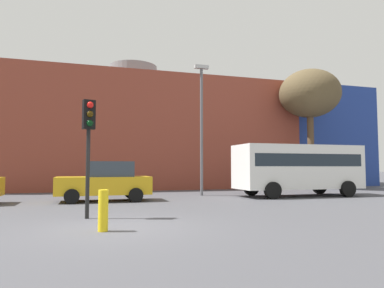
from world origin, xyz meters
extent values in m
plane|color=#47474C|center=(0.00, 0.00, 0.00)|extent=(200.00, 200.00, 0.00)
cube|color=brown|center=(2.90, 20.48, 4.07)|extent=(23.64, 13.18, 8.15)
cube|color=navy|center=(18.77, 20.48, 4.17)|extent=(8.10, 11.86, 8.34)
cylinder|color=slate|center=(2.90, 20.48, 9.15)|extent=(4.00, 4.00, 2.00)
cube|color=gold|center=(-0.01, 7.35, 0.72)|extent=(4.19, 1.80, 0.80)
cube|color=#333D47|center=(0.24, 7.35, 1.47)|extent=(2.10, 1.60, 0.70)
cylinder|color=black|center=(-1.36, 6.43, 0.32)|extent=(0.64, 0.22, 0.64)
cylinder|color=black|center=(-1.36, 8.27, 0.32)|extent=(0.64, 0.22, 0.64)
cylinder|color=black|center=(1.33, 6.43, 0.32)|extent=(0.64, 0.22, 0.64)
cylinder|color=black|center=(1.33, 8.27, 0.32)|extent=(0.64, 0.22, 0.64)
cube|color=white|center=(10.14, 7.23, 1.57)|extent=(6.80, 2.30, 2.30)
cube|color=#1E2833|center=(10.14, 7.23, 1.92)|extent=(6.26, 2.32, 0.64)
cylinder|color=black|center=(7.94, 6.06, 0.42)|extent=(0.84, 0.28, 0.84)
cylinder|color=black|center=(7.94, 8.40, 0.42)|extent=(0.84, 0.28, 0.84)
cylinder|color=black|center=(12.34, 6.06, 0.42)|extent=(0.84, 0.28, 0.84)
cylinder|color=black|center=(12.34, 8.40, 0.42)|extent=(0.84, 0.28, 0.84)
cylinder|color=black|center=(-0.75, 1.85, 1.36)|extent=(0.12, 0.12, 2.71)
cube|color=black|center=(-0.75, 1.85, 3.16)|extent=(0.41, 0.32, 0.90)
sphere|color=red|center=(-0.72, 1.72, 3.44)|extent=(0.20, 0.20, 0.20)
sphere|color=#3C2905|center=(-0.72, 1.72, 3.16)|extent=(0.20, 0.20, 0.20)
sphere|color=black|center=(-0.72, 1.72, 2.88)|extent=(0.20, 0.20, 0.20)
cylinder|color=brown|center=(14.68, 12.43, 2.86)|extent=(0.47, 0.47, 5.71)
ellipsoid|color=brown|center=(14.68, 12.43, 6.91)|extent=(4.37, 4.37, 3.49)
cylinder|color=yellow|center=(-0.38, -0.47, 0.50)|extent=(0.24, 0.24, 1.00)
cylinder|color=#59595E|center=(5.32, 9.19, 3.52)|extent=(0.16, 0.16, 7.05)
cube|color=#B2B2B2|center=(5.32, 9.19, 7.20)|extent=(0.80, 0.24, 0.20)
camera|label=1|loc=(-0.79, -9.34, 1.54)|focal=32.94mm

